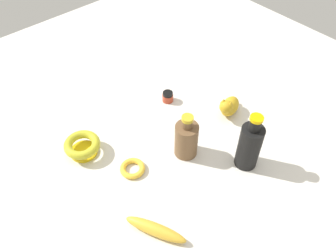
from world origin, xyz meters
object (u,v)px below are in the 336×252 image
bottle_short (186,139)px  bowl (82,146)px  bangle (133,168)px  nail_polish_jar (168,97)px  banana (156,230)px  cat_figurine (229,106)px  bottle_tall (249,145)px

bottle_short → bowl: bottle_short is taller
bangle → bowl: bearing=-64.8°
bowl → bangle: bearing=115.2°
nail_polish_jar → bowl: 0.38m
banana → nail_polish_jar: 0.55m
cat_figurine → bowl: size_ratio=1.04×
cat_figurine → bangle: (0.42, -0.03, -0.03)m
bottle_tall → bangle: size_ratio=2.62×
nail_polish_jar → bowl: (0.38, 0.01, 0.01)m
bangle → bottle_short: 0.20m
bottle_tall → bottle_short: bottle_tall is taller
bangle → banana: (0.08, 0.21, 0.01)m
banana → bowl: (-0.00, -0.38, 0.02)m
bangle → nail_polish_jar: (-0.30, -0.17, 0.01)m
banana → bangle: bearing=133.1°
banana → nail_polish_jar: (-0.39, -0.39, 0.00)m
bangle → bottle_tall: bearing=143.3°
bottle_short → banana: bearing=30.9°
banana → cat_figurine: bearing=84.0°
cat_figurine → banana: cat_figurine is taller
cat_figurine → bottle_short: (0.25, 0.03, 0.03)m
bottle_tall → bangle: 0.38m
cat_figurine → bottle_short: size_ratio=0.74×
cat_figurine → bangle: bearing=-4.2°
cat_figurine → banana: bearing=19.9°
bangle → bottle_short: (-0.18, 0.06, 0.06)m
bangle → nail_polish_jar: nail_polish_jar is taller
bottle_short → banana: (0.26, 0.16, -0.05)m
bottle_tall → bottle_short: (0.12, -0.16, -0.02)m
nail_polish_jar → bowl: size_ratio=0.35×
cat_figurine → nail_polish_jar: (0.12, -0.21, -0.02)m
bowl → bottle_tall: bearing=134.0°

